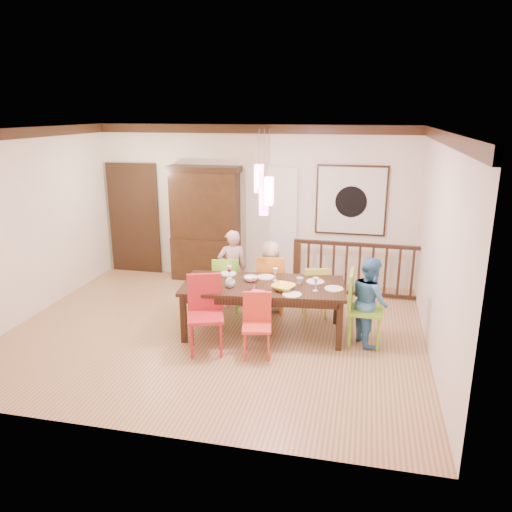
% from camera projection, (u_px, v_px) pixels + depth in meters
% --- Properties ---
extents(floor, '(6.00, 6.00, 0.00)m').
position_uv_depth(floor, '(216.00, 331.00, 7.38)').
color(floor, '#956848').
rests_on(floor, ground).
extents(ceiling, '(6.00, 6.00, 0.00)m').
position_uv_depth(ceiling, '(211.00, 129.00, 6.57)').
color(ceiling, white).
rests_on(ceiling, wall_back).
extents(wall_back, '(6.00, 0.00, 6.00)m').
position_uv_depth(wall_back, '(253.00, 204.00, 9.32)').
color(wall_back, beige).
rests_on(wall_back, floor).
extents(wall_left, '(0.00, 5.00, 5.00)m').
position_uv_depth(wall_left, '(25.00, 226.00, 7.60)').
color(wall_left, beige).
rests_on(wall_left, floor).
extents(wall_right, '(0.00, 5.00, 5.00)m').
position_uv_depth(wall_right, '(439.00, 248.00, 6.35)').
color(wall_right, beige).
rests_on(wall_right, floor).
extents(crown_molding, '(6.00, 5.00, 0.16)m').
position_uv_depth(crown_molding, '(211.00, 136.00, 6.59)').
color(crown_molding, black).
rests_on(crown_molding, wall_back).
extents(panel_door, '(1.04, 0.07, 2.24)m').
position_uv_depth(panel_door, '(135.00, 220.00, 9.88)').
color(panel_door, black).
rests_on(panel_door, wall_back).
extents(white_doorway, '(0.97, 0.05, 2.22)m').
position_uv_depth(white_doorway, '(271.00, 227.00, 9.32)').
color(white_doorway, silver).
rests_on(white_doorway, wall_back).
extents(painting, '(1.25, 0.06, 1.25)m').
position_uv_depth(painting, '(351.00, 201.00, 8.86)').
color(painting, black).
rests_on(painting, wall_back).
extents(pendant_cluster, '(0.27, 0.21, 1.14)m').
position_uv_depth(pendant_cluster, '(264.00, 190.00, 6.76)').
color(pendant_cluster, '#F4496F').
rests_on(pendant_cluster, ceiling).
extents(dining_table, '(2.40, 1.29, 0.75)m').
position_uv_depth(dining_table, '(263.00, 289.00, 7.16)').
color(dining_table, black).
rests_on(dining_table, floor).
extents(chair_far_left, '(0.49, 0.49, 0.92)m').
position_uv_depth(chair_far_left, '(227.00, 280.00, 7.98)').
color(chair_far_left, '#77C930').
rests_on(chair_far_left, floor).
extents(chair_far_mid, '(0.48, 0.48, 0.96)m').
position_uv_depth(chair_far_mid, '(271.00, 279.00, 7.98)').
color(chair_far_mid, orange).
rests_on(chair_far_mid, floor).
extents(chair_far_right, '(0.48, 0.48, 0.85)m').
position_uv_depth(chair_far_right, '(314.00, 287.00, 7.78)').
color(chair_far_right, '#BFCE3C').
rests_on(chair_far_right, floor).
extents(chair_near_left, '(0.60, 0.60, 1.04)m').
position_uv_depth(chair_near_left, '(205.00, 311.00, 6.59)').
color(chair_near_left, '#AE2127').
rests_on(chair_near_left, floor).
extents(chair_near_mid, '(0.44, 0.44, 0.84)m').
position_uv_depth(chair_near_mid, '(257.00, 322.00, 6.51)').
color(chair_near_mid, red).
rests_on(chair_near_mid, floor).
extents(chair_end_right, '(0.48, 0.48, 1.04)m').
position_uv_depth(chair_end_right, '(366.00, 304.00, 6.82)').
color(chair_end_right, '#80C52B').
rests_on(chair_end_right, floor).
extents(china_hutch, '(1.37, 0.46, 2.16)m').
position_uv_depth(china_hutch, '(205.00, 224.00, 9.41)').
color(china_hutch, black).
rests_on(china_hutch, floor).
extents(balustrade, '(2.30, 0.13, 0.96)m').
position_uv_depth(balustrade, '(359.00, 269.00, 8.65)').
color(balustrade, black).
rests_on(balustrade, floor).
extents(person_far_left, '(0.56, 0.49, 1.30)m').
position_uv_depth(person_far_left, '(232.00, 269.00, 8.15)').
color(person_far_left, beige).
rests_on(person_far_left, floor).
extents(person_far_mid, '(0.68, 0.57, 1.18)m').
position_uv_depth(person_far_mid, '(271.00, 277.00, 7.97)').
color(person_far_mid, '#BCAC8E').
rests_on(person_far_mid, floor).
extents(person_end_right, '(0.67, 0.74, 1.24)m').
position_uv_depth(person_end_right, '(370.00, 301.00, 6.86)').
color(person_end_right, '#4382BB').
rests_on(person_end_right, floor).
extents(serving_bowl, '(0.40, 0.40, 0.08)m').
position_uv_depth(serving_bowl, '(283.00, 287.00, 6.90)').
color(serving_bowl, yellow).
rests_on(serving_bowl, dining_table).
extents(small_bowl, '(0.26, 0.26, 0.07)m').
position_uv_depth(small_bowl, '(251.00, 279.00, 7.26)').
color(small_bowl, white).
rests_on(small_bowl, dining_table).
extents(cup_left, '(0.18, 0.18, 0.11)m').
position_uv_depth(cup_left, '(230.00, 284.00, 7.00)').
color(cup_left, silver).
rests_on(cup_left, dining_table).
extents(cup_right, '(0.13, 0.13, 0.09)m').
position_uv_depth(cup_right, '(300.00, 281.00, 7.14)').
color(cup_right, silver).
rests_on(cup_right, dining_table).
extents(plate_far_left, '(0.26, 0.26, 0.01)m').
position_uv_depth(plate_far_left, '(228.00, 274.00, 7.57)').
color(plate_far_left, white).
rests_on(plate_far_left, dining_table).
extents(plate_far_mid, '(0.26, 0.26, 0.01)m').
position_uv_depth(plate_far_mid, '(266.00, 277.00, 7.42)').
color(plate_far_mid, white).
rests_on(plate_far_mid, dining_table).
extents(plate_far_right, '(0.26, 0.26, 0.01)m').
position_uv_depth(plate_far_right, '(315.00, 282.00, 7.22)').
color(plate_far_right, white).
rests_on(plate_far_right, dining_table).
extents(plate_near_left, '(0.26, 0.26, 0.01)m').
position_uv_depth(plate_near_left, '(206.00, 286.00, 7.04)').
color(plate_near_left, white).
rests_on(plate_near_left, dining_table).
extents(plate_near_mid, '(0.26, 0.26, 0.01)m').
position_uv_depth(plate_near_mid, '(292.00, 294.00, 6.72)').
color(plate_near_mid, white).
rests_on(plate_near_mid, dining_table).
extents(plate_end_right, '(0.26, 0.26, 0.01)m').
position_uv_depth(plate_end_right, '(334.00, 289.00, 6.93)').
color(plate_end_right, white).
rests_on(plate_end_right, dining_table).
extents(wine_glass_a, '(0.08, 0.08, 0.19)m').
position_uv_depth(wine_glass_a, '(229.00, 272.00, 7.36)').
color(wine_glass_a, '#590C19').
rests_on(wine_glass_a, dining_table).
extents(wine_glass_b, '(0.08, 0.08, 0.19)m').
position_uv_depth(wine_glass_b, '(275.00, 274.00, 7.26)').
color(wine_glass_b, silver).
rests_on(wine_glass_b, dining_table).
extents(wine_glass_c, '(0.08, 0.08, 0.19)m').
position_uv_depth(wine_glass_c, '(254.00, 284.00, 6.87)').
color(wine_glass_c, '#590C19').
rests_on(wine_glass_c, dining_table).
extents(wine_glass_d, '(0.08, 0.08, 0.19)m').
position_uv_depth(wine_glass_d, '(316.00, 284.00, 6.85)').
color(wine_glass_d, silver).
rests_on(wine_glass_d, dining_table).
extents(napkin, '(0.18, 0.14, 0.01)m').
position_uv_depth(napkin, '(258.00, 292.00, 6.81)').
color(napkin, '#D83359').
rests_on(napkin, dining_table).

